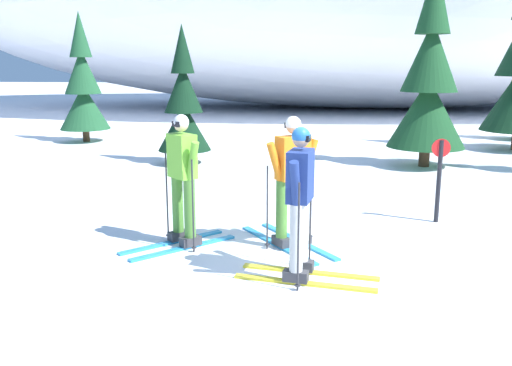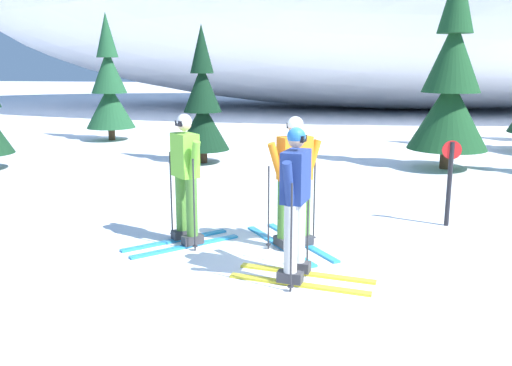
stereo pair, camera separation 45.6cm
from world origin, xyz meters
name	(u,v)px [view 1 (the left image)]	position (x,y,z in m)	size (l,w,h in m)	color
ground_plane	(322,268)	(0.00, 0.00, 0.00)	(120.00, 120.00, 0.00)	white
skier_navy_jacket	(301,200)	(-0.27, -0.34, 0.92)	(1.67, 0.81, 1.75)	gold
skier_orange_jacket	(292,180)	(-0.38, 0.81, 0.91)	(1.37, 1.73, 1.75)	#2893CC
skier_lime_jacket	(182,178)	(-1.84, 0.72, 0.93)	(1.44, 1.38, 1.77)	#2893CC
pine_tree_left	(83,88)	(-6.94, 10.27, 1.64)	(1.52, 1.52, 3.93)	#47301E
pine_tree_center_left	(184,107)	(-3.08, 6.77, 1.39)	(1.28, 1.28, 3.31)	#47301E
pine_tree_center	(429,83)	(2.66, 6.86, 1.95)	(1.80, 1.80, 4.66)	#47301E
trail_marker_post	(439,175)	(1.84, 2.12, 0.74)	(0.28, 0.07, 1.30)	black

